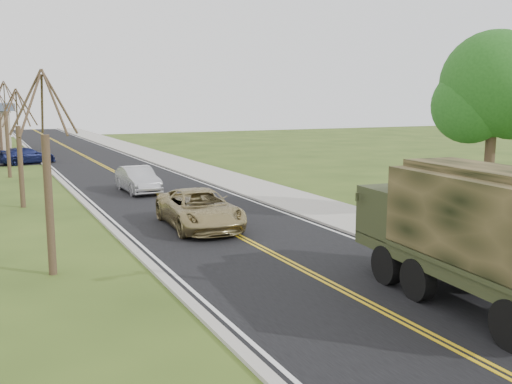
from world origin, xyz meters
TOP-DOWN VIEW (x-y plane):
  - ground at (0.00, 0.00)m, footprint 160.00×160.00m
  - road at (0.00, 40.00)m, footprint 8.00×120.00m
  - curb_right at (4.15, 40.00)m, footprint 0.30×120.00m
  - sidewalk_right at (5.90, 40.00)m, footprint 3.20×120.00m
  - curb_left at (-4.15, 40.00)m, footprint 0.30×120.00m
  - leafy_tree at (11.00, 10.01)m, footprint 4.83×4.50m
  - bare_tree_a at (-7.00, 10.00)m, footprint 1.93×2.26m
  - bare_tree_b at (-7.00, 22.00)m, footprint 1.83×2.14m
  - bare_tree_c at (-7.00, 34.00)m, footprint 2.04×2.39m
  - bare_tree_d at (-7.00, 46.00)m, footprint 1.88×2.20m
  - military_truck at (2.31, 2.53)m, footprint 3.16×7.41m
  - suv_champagne at (-0.80, 14.05)m, footprint 2.91×5.74m
  - sedan_silver at (-0.80, 24.02)m, footprint 1.70×4.49m
  - pickup_navy at (11.84, 11.25)m, footprint 4.81×2.43m
  - lot_car_navy at (-5.34, 42.26)m, footprint 5.07×3.46m

SIDE VIEW (x-z plane):
  - ground at x=0.00m, z-range 0.00..0.00m
  - road at x=0.00m, z-range 0.00..0.01m
  - sidewalk_right at x=5.90m, z-range 0.00..0.10m
  - curb_left at x=-4.15m, z-range 0.00..0.10m
  - curb_right at x=4.15m, z-range 0.00..0.12m
  - pickup_navy at x=11.84m, z-range 0.00..1.34m
  - lot_car_navy at x=-5.34m, z-range 0.00..1.36m
  - sedan_silver at x=-0.80m, z-range 0.00..1.46m
  - suv_champagne at x=-0.80m, z-range 0.00..1.55m
  - military_truck at x=2.31m, z-range 0.26..3.85m
  - bare_tree_b at x=-7.00m, z-range -0.39..5.34m
  - bare_tree_d at x=-7.00m, z-range -0.40..5.50m
  - bare_tree_a at x=-7.00m, z-range -0.41..5.66m
  - bare_tree_c at x=-7.00m, z-range -0.44..5.99m
  - leafy_tree at x=11.00m, z-range 1.44..9.54m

